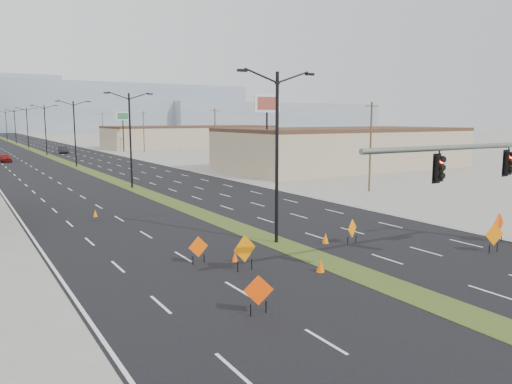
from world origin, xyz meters
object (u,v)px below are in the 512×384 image
pole_sign_east_near (267,109)px  cone_2 (326,238)px  streetlight_0 (277,152)px  construction_sign_3 (352,230)px  streetlight_4 (27,127)px  streetlight_6 (6,124)px  construction_sign_5 (498,225)px  streetlight_3 (45,128)px  cone_0 (235,257)px  construction_sign_4 (494,236)px  construction_sign_0 (258,292)px  streetlight_1 (130,137)px  car_mid (63,150)px  pole_sign_east_far (123,119)px  cone_3 (95,213)px  streetlight_5 (15,125)px  car_left (5,158)px  construction_sign_2 (198,248)px  construction_sign_1 (245,250)px  streetlight_2 (75,131)px  cone_1 (321,265)px

pole_sign_east_near → cone_2: bearing=-106.6°
streetlight_0 → construction_sign_3: 6.39m
streetlight_4 → pole_sign_east_near: bearing=-77.8°
streetlight_6 → pole_sign_east_near: bearing=-82.6°
construction_sign_3 → construction_sign_5: bearing=-52.6°
streetlight_3 → cone_2: (2.41, -85.65, -5.09)m
cone_0 → streetlight_4: bearing=88.0°
streetlight_4 → cone_0: bearing=-92.0°
streetlight_6 → pole_sign_east_near: pole_sign_east_near is taller
streetlight_6 → construction_sign_4: size_ratio=6.06×
construction_sign_0 → pole_sign_east_near: size_ratio=0.15×
streetlight_1 → construction_sign_3: 31.05m
car_mid → pole_sign_east_far: 14.34m
streetlight_3 → streetlight_4: same height
streetlight_0 → construction_sign_0: bearing=-127.0°
streetlight_6 → construction_sign_5: 175.14m
streetlight_4 → cone_3: streetlight_4 is taller
construction_sign_0 → pole_sign_east_far: pole_sign_east_far is taller
pole_sign_east_far → construction_sign_3: bearing=-78.5°
car_mid → pole_sign_east_near: (14.00, -59.20, 7.77)m
streetlight_5 → car_left: bearing=-97.2°
car_mid → cone_2: 90.17m
pole_sign_east_far → streetlight_1: bearing=-86.0°
streetlight_4 → construction_sign_5: streetlight_4 is taller
car_mid → construction_sign_2: (-9.75, -90.06, 0.07)m
streetlight_3 → construction_sign_0: streetlight_3 is taller
streetlight_1 → pole_sign_east_far: bearing=74.3°
streetlight_1 → car_left: (-8.74, 42.73, -4.70)m
car_left → construction_sign_3: 74.27m
streetlight_3 → streetlight_4: (0.00, 28.00, 0.00)m
construction_sign_4 → pole_sign_east_near: pole_sign_east_near is taller
streetlight_6 → construction_sign_3: streetlight_6 is taller
construction_sign_4 → construction_sign_5: construction_sign_5 is taller
streetlight_1 → construction_sign_1: streetlight_1 is taller
construction_sign_3 → pole_sign_east_far: bearing=57.7°
streetlight_0 → cone_2: 5.87m
streetlight_0 → construction_sign_5: streetlight_0 is taller
pole_sign_east_far → pole_sign_east_near: bearing=-69.0°
streetlight_2 → construction_sign_0: 65.35m
streetlight_6 → pole_sign_east_far: (16.71, -80.67, 1.80)m
streetlight_1 → cone_0: 30.92m
car_left → construction_sign_3: size_ratio=2.85×
streetlight_1 → car_left: size_ratio=2.39×
construction_sign_2 → cone_1: 6.23m
car_left → streetlight_0: bearing=-88.5°
cone_1 → car_mid: bearing=86.8°
streetlight_4 → construction_sign_0: streetlight_4 is taller
construction_sign_0 → construction_sign_2: (0.88, 7.30, -0.07)m
construction_sign_2 → construction_sign_3: 9.57m
construction_sign_2 → pole_sign_east_near: (23.75, 30.86, 7.70)m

